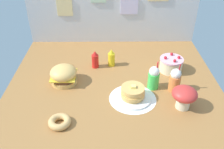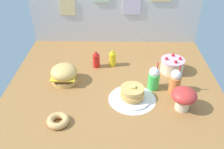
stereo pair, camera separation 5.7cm
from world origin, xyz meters
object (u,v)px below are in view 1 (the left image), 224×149
(pancake_stack, at_px, (133,94))
(mushroom_stool, at_px, (184,96))
(mustard_bottle, at_px, (111,58))
(layer_cake, at_px, (171,64))
(ketchup_bottle, at_px, (95,60))
(burger, at_px, (64,75))
(orange_float_cup, at_px, (175,80))
(donut_pink_glaze, at_px, (60,122))
(cream_soda_cup, at_px, (154,78))

(pancake_stack, distance_m, mushroom_stool, 0.44)
(pancake_stack, bearing_deg, mustard_bottle, 107.92)
(layer_cake, bearing_deg, ketchup_bottle, 174.33)
(burger, distance_m, orange_float_cup, 1.06)
(pancake_stack, bearing_deg, burger, 158.31)
(burger, height_order, mushroom_stool, mushroom_stool)
(layer_cake, distance_m, donut_pink_glaze, 1.30)
(donut_pink_glaze, relative_size, mushroom_stool, 0.85)
(mustard_bottle, relative_size, orange_float_cup, 0.67)
(pancake_stack, relative_size, mushroom_stool, 1.55)
(burger, xyz_separation_m, cream_soda_cup, (0.86, -0.09, 0.03))
(ketchup_bottle, distance_m, orange_float_cup, 0.86)
(burger, bearing_deg, mustard_bottle, 34.14)
(orange_float_cup, bearing_deg, donut_pink_glaze, -156.22)
(pancake_stack, xyz_separation_m, mushroom_stool, (0.42, -0.12, 0.07))
(burger, distance_m, cream_soda_cup, 0.86)
(orange_float_cup, relative_size, mushroom_stool, 1.36)
(mustard_bottle, height_order, donut_pink_glaze, mustard_bottle)
(mustard_bottle, distance_m, mushroom_stool, 0.92)
(orange_float_cup, height_order, donut_pink_glaze, orange_float_cup)
(layer_cake, bearing_deg, cream_soda_cup, -127.87)
(donut_pink_glaze, xyz_separation_m, mushroom_stool, (1.02, 0.19, 0.10))
(cream_soda_cup, xyz_separation_m, mushroom_stool, (0.21, -0.29, 0.01))
(layer_cake, xyz_separation_m, cream_soda_cup, (-0.23, -0.29, 0.04))
(ketchup_bottle, distance_m, donut_pink_glaze, 0.89)
(pancake_stack, relative_size, layer_cake, 1.36)
(mustard_bottle, xyz_separation_m, donut_pink_glaze, (-0.42, -0.89, -0.06))
(pancake_stack, distance_m, cream_soda_cup, 0.27)
(burger, relative_size, mustard_bottle, 1.33)
(mustard_bottle, bearing_deg, burger, -145.86)
(pancake_stack, bearing_deg, mushroom_stool, -15.93)
(ketchup_bottle, bearing_deg, mushroom_stool, -40.35)
(cream_soda_cup, bearing_deg, orange_float_cup, -12.18)
(orange_float_cup, bearing_deg, layer_cake, 83.47)
(burger, xyz_separation_m, orange_float_cup, (1.05, -0.13, 0.03))
(pancake_stack, distance_m, donut_pink_glaze, 0.68)
(cream_soda_cup, xyz_separation_m, orange_float_cup, (0.19, -0.04, 0.00))
(ketchup_bottle, height_order, donut_pink_glaze, ketchup_bottle)
(cream_soda_cup, bearing_deg, mustard_bottle, 133.94)
(mustard_bottle, distance_m, donut_pink_glaze, 0.98)
(ketchup_bottle, bearing_deg, cream_soda_cup, -33.43)
(mushroom_stool, bearing_deg, burger, 160.52)
(burger, distance_m, mushroom_stool, 1.13)
(orange_float_cup, height_order, mushroom_stool, orange_float_cup)
(burger, relative_size, mushroom_stool, 1.21)
(pancake_stack, bearing_deg, ketchup_bottle, 123.57)
(cream_soda_cup, relative_size, orange_float_cup, 1.00)
(pancake_stack, bearing_deg, layer_cake, 46.76)
(cream_soda_cup, bearing_deg, pancake_stack, -140.79)
(cream_soda_cup, bearing_deg, mushroom_stool, -53.54)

